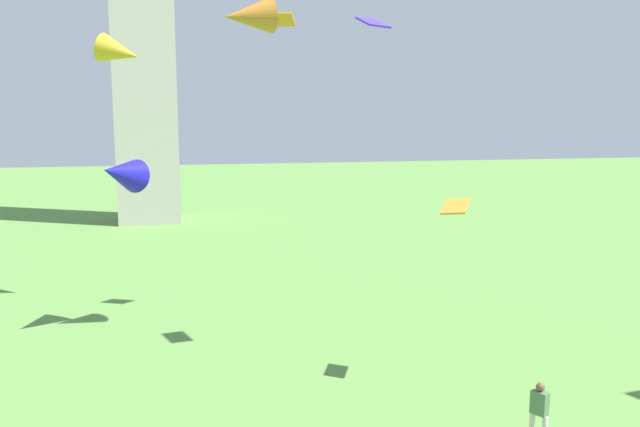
{
  "coord_description": "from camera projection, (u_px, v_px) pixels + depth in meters",
  "views": [
    {
      "loc": [
        -7.32,
        -0.58,
        9.18
      ],
      "look_at": [
        -2.45,
        21.75,
        5.68
      ],
      "focal_mm": 36.77,
      "sensor_mm": 36.0,
      "label": 1
    }
  ],
  "objects": [
    {
      "name": "kite_flying_3",
      "position": [
        456.0,
        206.0,
        21.52
      ],
      "size": [
        1.28,
        1.4,
        0.45
      ],
      "rotation": [
        0.0,
        0.0,
        4.13
      ],
      "color": "orange"
    },
    {
      "name": "person_0",
      "position": [
        539.0,
        409.0,
        18.3
      ],
      "size": [
        0.46,
        0.53,
        1.78
      ],
      "rotation": [
        0.0,
        0.0,
        2.08
      ],
      "color": "silver",
      "rests_on": "ground_plane"
    },
    {
      "name": "kite_flying_6",
      "position": [
        373.0,
        22.0,
        23.0
      ],
      "size": [
        1.05,
        1.35,
        0.52
      ],
      "rotation": [
        0.0,
        0.0,
        1.74
      ],
      "color": "#4D30E8"
    },
    {
      "name": "kite_flying_1",
      "position": [
        248.0,
        16.0,
        24.96
      ],
      "size": [
        2.3,
        1.83,
        1.53
      ],
      "rotation": [
        0.0,
        0.0,
        4.96
      ],
      "color": "#B77323"
    },
    {
      "name": "kite_flying_0",
      "position": [
        280.0,
        20.0,
        27.88
      ],
      "size": [
        1.42,
        1.2,
        0.5
      ],
      "rotation": [
        0.0,
        0.0,
        5.84
      ],
      "color": "orange"
    },
    {
      "name": "kite_flying_7",
      "position": [
        120.0,
        52.0,
        30.06
      ],
      "size": [
        2.5,
        2.08,
        1.76
      ],
      "rotation": [
        0.0,
        0.0,
        1.16
      ],
      "color": "gold"
    },
    {
      "name": "kite_flying_8",
      "position": [
        120.0,
        173.0,
        26.7
      ],
      "size": [
        2.45,
        2.67,
        1.81
      ],
      "rotation": [
        0.0,
        0.0,
        5.68
      ],
      "color": "#1C17C0"
    }
  ]
}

